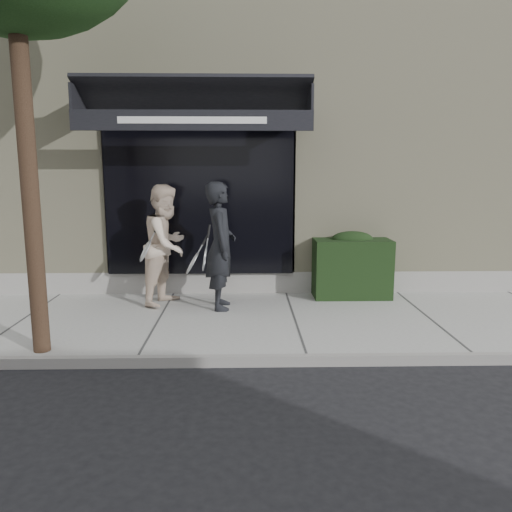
{
  "coord_description": "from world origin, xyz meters",
  "views": [
    {
      "loc": [
        -0.73,
        -7.13,
        2.29
      ],
      "look_at": [
        -0.56,
        0.6,
        0.95
      ],
      "focal_mm": 35.0,
      "sensor_mm": 36.0,
      "label": 1
    }
  ],
  "objects": [
    {
      "name": "ground",
      "position": [
        0.0,
        0.0,
        0.0
      ],
      "size": [
        80.0,
        80.0,
        0.0
      ],
      "primitive_type": "plane",
      "color": "black",
      "rests_on": "ground"
    },
    {
      "name": "pedestrian_back",
      "position": [
        -2.0,
        0.87,
        1.09
      ],
      "size": [
        1.03,
        1.15,
        1.94
      ],
      "color": "beige",
      "rests_on": "sidewalk"
    },
    {
      "name": "pedestrian_front",
      "position": [
        -1.11,
        0.56,
        1.11
      ],
      "size": [
        0.77,
        0.83,
        1.99
      ],
      "color": "black",
      "rests_on": "sidewalk"
    },
    {
      "name": "sidewalk",
      "position": [
        0.0,
        0.0,
        0.06
      ],
      "size": [
        20.0,
        3.0,
        0.12
      ],
      "primitive_type": "cube",
      "color": "gray",
      "rests_on": "ground"
    },
    {
      "name": "curb",
      "position": [
        0.0,
        -1.55,
        0.07
      ],
      "size": [
        20.0,
        0.1,
        0.14
      ],
      "primitive_type": "cube",
      "color": "gray",
      "rests_on": "ground"
    },
    {
      "name": "hedge",
      "position": [
        1.1,
        1.25,
        0.66
      ],
      "size": [
        1.3,
        0.7,
        1.14
      ],
      "color": "black",
      "rests_on": "sidewalk"
    },
    {
      "name": "building_facade",
      "position": [
        -0.01,
        4.96,
        2.74
      ],
      "size": [
        14.3,
        8.04,
        5.64
      ],
      "color": "beige",
      "rests_on": "ground"
    }
  ]
}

